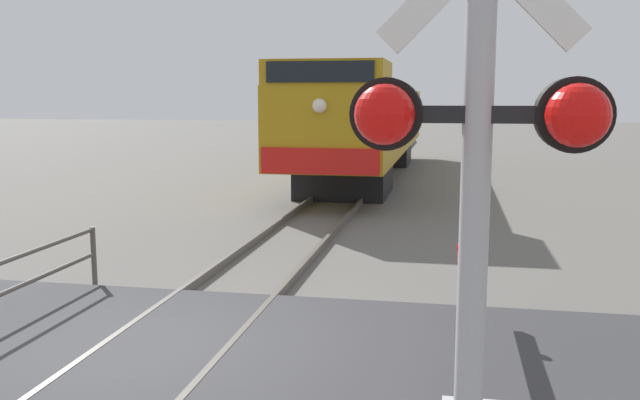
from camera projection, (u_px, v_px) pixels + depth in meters
The scene contains 7 objects.
ground_plane at pixel (160, 362), 7.67m from camera, with size 160.00×160.00×0.00m, color #605E59.
rail_track_left at pixel (101, 351), 7.79m from camera, with size 0.08×80.00×0.15m, color #59544C.
rail_track_right at pixel (221, 360), 7.52m from camera, with size 0.08×80.00×0.15m, color #59544C.
road_surface at pixel (160, 356), 7.66m from camera, with size 36.00×4.63×0.14m, color #38383A.
locomotive at pixel (365, 124), 25.10m from camera, with size 3.09×18.30×3.86m.
crossing_signal at pixel (476, 183), 3.16m from camera, with size 1.18×0.33×4.08m.
guard_railing at pixel (39, 270), 9.22m from camera, with size 0.08×2.97×0.95m.
Camera 1 is at (3.14, -6.84, 2.93)m, focal length 38.42 mm.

